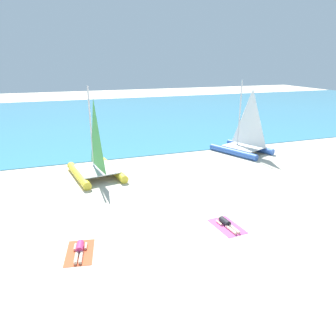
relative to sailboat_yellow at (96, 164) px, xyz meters
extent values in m
plane|color=beige|center=(4.02, 1.35, -0.89)|extent=(120.00, 120.00, 0.00)
cube|color=teal|center=(4.02, 23.43, -0.87)|extent=(120.00, 40.00, 0.05)
cylinder|color=yellow|center=(-1.21, -0.05, -0.63)|extent=(1.24, 4.61, 0.52)
cylinder|color=yellow|center=(1.16, 0.33, -0.63)|extent=(1.24, 4.61, 0.52)
cube|color=silver|center=(0.01, -0.07, -0.33)|extent=(2.83, 3.28, 0.07)
cylinder|color=silver|center=(-0.09, 0.57, 2.36)|extent=(0.11, 0.11, 5.45)
pyramid|color=#4CA54C|center=(0.08, -0.49, 2.20)|extent=(0.44, 2.38, 4.58)
cylinder|color=blue|center=(11.36, 1.42, -0.63)|extent=(2.27, 4.44, 0.53)
cylinder|color=blue|center=(13.58, 2.35, -0.63)|extent=(2.27, 4.44, 0.53)
cube|color=silver|center=(12.55, 1.68, -0.33)|extent=(3.36, 3.64, 0.07)
cylinder|color=silver|center=(12.30, 2.29, 2.37)|extent=(0.11, 0.11, 5.47)
pyramid|color=white|center=(12.72, 1.29, 2.20)|extent=(0.99, 2.24, 4.59)
cube|color=#EA5933|center=(-1.85, -8.87, -0.88)|extent=(1.42, 2.06, 0.01)
cylinder|color=#D83372|center=(-1.82, -8.68, -0.73)|extent=(0.40, 0.66, 0.30)
sphere|color=beige|center=(-1.75, -8.27, -0.73)|extent=(0.22, 0.22, 0.22)
cylinder|color=beige|center=(-2.02, -9.30, -0.81)|extent=(0.27, 0.79, 0.14)
cylinder|color=beige|center=(-1.84, -9.33, -0.81)|extent=(0.27, 0.79, 0.14)
cylinder|color=beige|center=(-2.01, -8.49, -0.82)|extent=(0.18, 0.46, 0.10)
cylinder|color=beige|center=(-1.57, -8.56, -0.82)|extent=(0.18, 0.46, 0.10)
cube|color=#D84C99|center=(5.00, -8.97, -0.88)|extent=(1.27, 1.99, 0.01)
cylinder|color=black|center=(4.98, -8.77, -0.73)|extent=(0.36, 0.65, 0.30)
sphere|color=beige|center=(4.94, -8.37, -0.73)|extent=(0.22, 0.22, 0.22)
cylinder|color=beige|center=(4.95, -9.43, -0.81)|extent=(0.21, 0.79, 0.14)
cylinder|color=beige|center=(5.13, -9.41, -0.81)|extent=(0.21, 0.79, 0.14)
cylinder|color=beige|center=(4.75, -8.64, -0.82)|extent=(0.14, 0.46, 0.10)
cylinder|color=beige|center=(5.18, -8.60, -0.82)|extent=(0.14, 0.46, 0.10)
camera|label=1|loc=(-2.13, -20.75, 6.75)|focal=33.97mm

